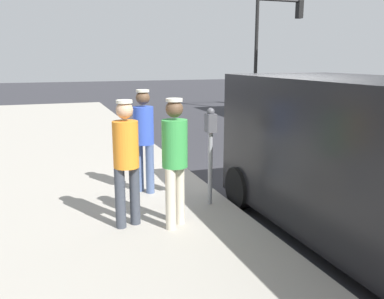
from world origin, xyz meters
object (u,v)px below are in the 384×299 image
at_px(pedestrian_in_green, 175,155).
at_px(pedestrian_in_blue, 144,134).
at_px(pedestrian_in_orange, 126,155).
at_px(traffic_light_corner, 273,34).
at_px(parking_meter_near, 210,140).

bearing_deg(pedestrian_in_green, pedestrian_in_blue, -88.19).
bearing_deg(pedestrian_in_orange, traffic_light_corner, -127.54).
bearing_deg(parking_meter_near, pedestrian_in_orange, 17.20).
bearing_deg(pedestrian_in_blue, pedestrian_in_orange, 67.78).
height_order(parking_meter_near, pedestrian_in_green, pedestrian_in_green).
distance_m(pedestrian_in_blue, traffic_light_corner, 13.79).
bearing_deg(traffic_light_corner, pedestrian_in_green, 54.85).
relative_size(parking_meter_near, pedestrian_in_blue, 0.87).
distance_m(parking_meter_near, pedestrian_in_blue, 1.24).
height_order(pedestrian_in_green, traffic_light_corner, traffic_light_corner).
distance_m(pedestrian_in_orange, traffic_light_corner, 15.18).
xyz_separation_m(pedestrian_in_green, pedestrian_in_blue, (0.05, -1.58, 0.00)).
relative_size(pedestrian_in_orange, traffic_light_corner, 0.33).
height_order(pedestrian_in_blue, traffic_light_corner, traffic_light_corner).
xyz_separation_m(parking_meter_near, pedestrian_in_green, (0.78, 0.66, -0.03)).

